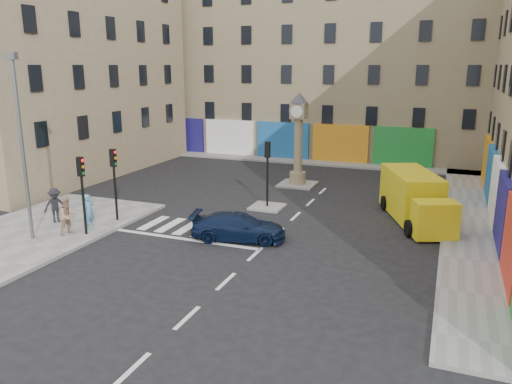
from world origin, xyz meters
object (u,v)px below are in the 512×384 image
Objects in this scene: traffic_light_left_near at (82,183)px; pedestrian_blue at (89,212)px; traffic_light_island at (267,163)px; clock_pillar at (298,133)px; pedestrian_dark at (55,205)px; traffic_light_left_far at (114,173)px; pedestrian_tan at (68,216)px; navy_sedan at (238,227)px; yellow_van at (415,198)px; lamp_post at (21,138)px.

traffic_light_left_near is 2.09× the size of pedestrian_blue.
pedestrian_blue is (-6.53, -7.22, -1.56)m from traffic_light_island.
clock_pillar is 15.85m from pedestrian_dark.
pedestrian_tan is (-0.75, -2.68, -1.58)m from traffic_light_left_far.
pedestrian_blue is (-6.53, -13.21, -2.51)m from clock_pillar.
traffic_light_island is 2.09× the size of pedestrian_dark.
clock_pillar is 11.89m from navy_sedan.
pedestrian_tan is (-15.01, -8.67, -0.18)m from yellow_van.
traffic_light_island reaches higher than pedestrian_dark.
traffic_light_left_near is 2.07× the size of pedestrian_tan.
pedestrian_dark is (-8.95, -6.84, -1.56)m from traffic_light_island.
lamp_post is 1.18× the size of yellow_van.
navy_sedan is 2.48× the size of pedestrian_dark.
yellow_van is at bearing -34.95° from pedestrian_dark.
traffic_light_left_near is 2.09× the size of pedestrian_dark.
pedestrian_blue is (-0.23, -1.82, -1.59)m from traffic_light_left_far.
lamp_post reaches higher than pedestrian_blue.
pedestrian_blue is at bearing 90.74° from navy_sedan.
yellow_van is 3.94× the size of pedestrian_tan.
clock_pillar reaches higher than traffic_light_left_far.
lamp_post reaches higher than navy_sedan.
lamp_post is 19.22m from yellow_van.
navy_sedan is 0.62× the size of yellow_van.
pedestrian_dark is at bearing 160.15° from traffic_light_left_near.
traffic_light_left_far is at bearing -139.40° from traffic_light_island.
pedestrian_blue is at bearing -67.49° from pedestrian_dark.
lamp_post is 4.64× the size of pedestrian_tan.
navy_sedan is at bearing -50.77° from pedestrian_dark.
pedestrian_tan is (-7.05, -8.08, -1.55)m from traffic_light_island.
traffic_light_island is 9.86m from pedestrian_blue.
pedestrian_blue is at bearing -173.30° from yellow_van.
clock_pillar is at bearing -9.79° from navy_sedan.
lamp_post reaches higher than traffic_light_island.
lamp_post is at bearing -143.62° from traffic_light_left_near.
traffic_light_island is 12.52m from lamp_post.
pedestrian_tan is (-0.75, -0.28, -1.58)m from traffic_light_left_near.
traffic_light_left_near is 2.40m from traffic_light_left_far.
pedestrian_blue is 0.99× the size of pedestrian_tan.
pedestrian_tan is 1.01× the size of pedestrian_dark.
pedestrian_blue is at bearing -132.11° from traffic_light_island.
traffic_light_island is 0.61× the size of clock_pillar.
lamp_post is at bearing -118.35° from clock_pillar.
pedestrian_tan is (-0.53, -0.86, 0.01)m from pedestrian_blue.
traffic_light_island is at bearing -6.62° from navy_sedan.
traffic_light_left_near is 1.00× the size of traffic_light_left_far.
traffic_light_left_near is 0.45× the size of lamp_post.
pedestrian_dark is (-9.54, -1.33, 0.40)m from navy_sedan.
traffic_light_left_near is 7.52m from navy_sedan.
traffic_light_left_far reaches higher than navy_sedan.
pedestrian_dark is (-8.95, -12.84, -2.52)m from clock_pillar.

